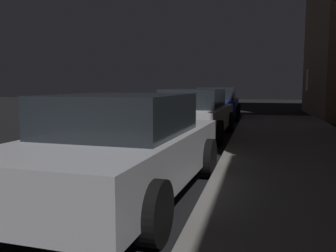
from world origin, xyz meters
name	(u,v)px	position (x,y,z in m)	size (l,w,h in m)	color
car_silver	(121,147)	(2.85, 5.25, 0.70)	(2.31, 4.49, 1.43)	#B7B7BF
car_white	(195,113)	(2.85, 11.21, 0.71)	(2.14, 4.55, 1.43)	silver
car_blue	(217,103)	(2.85, 17.24, 0.71)	(2.12, 4.13, 1.43)	navy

